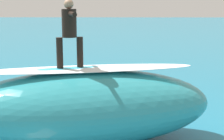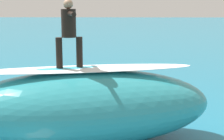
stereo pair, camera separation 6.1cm
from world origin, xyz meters
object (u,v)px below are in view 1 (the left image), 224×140
at_px(surfer_riding, 69,28).
at_px(surfer_paddling, 142,88).
at_px(surfboard_riding, 70,69).
at_px(surfboard_paddling, 138,93).

distance_m(surfer_riding, surfer_paddling, 5.95).
relative_size(surfboard_riding, surfboard_paddling, 1.04).
relative_size(surfboard_paddling, surfer_paddling, 1.27).
height_order(surfboard_riding, surfer_riding, surfer_riding).
xyz_separation_m(surfer_riding, surfboard_paddling, (-2.01, -4.82, -2.92)).
bearing_deg(surfboard_riding, surfer_riding, -16.39).
bearing_deg(surfer_riding, surfer_paddling, -130.29).
bearing_deg(surfer_paddling, surfer_riding, 65.01).
xyz_separation_m(surfboard_riding, surfboard_paddling, (-2.01, -4.82, -1.91)).
bearing_deg(surfer_paddling, surfboard_riding, 65.01).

